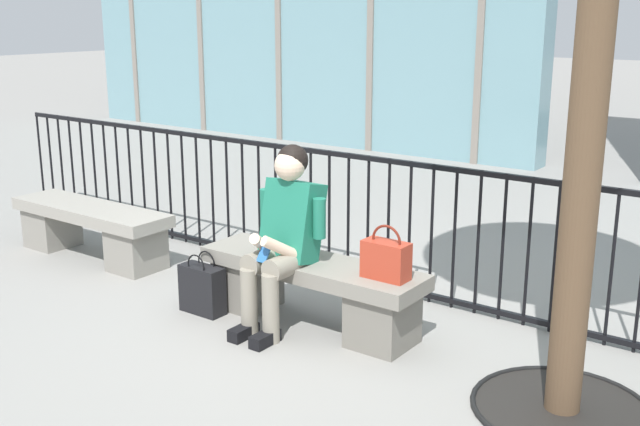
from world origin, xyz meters
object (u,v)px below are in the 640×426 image
object	(u,v)px
stone_bench_far	(91,226)
stone_bench	(311,286)
seated_person_with_phone	(284,232)
handbag_on_bench	(386,259)
shopping_bag	(202,289)

from	to	relation	value
stone_bench_far	stone_bench	bearing A→B (deg)	-1.22
seated_person_with_phone	handbag_on_bench	world-z (taller)	seated_person_with_phone
stone_bench	handbag_on_bench	world-z (taller)	handbag_on_bench
shopping_bag	stone_bench	bearing A→B (deg)	21.33
shopping_bag	stone_bench_far	bearing A→B (deg)	168.40
stone_bench	stone_bench_far	bearing A→B (deg)	178.78
stone_bench	stone_bench_far	world-z (taller)	same
seated_person_with_phone	stone_bench_far	world-z (taller)	seated_person_with_phone
stone_bench	stone_bench_far	size ratio (longest dim) A/B	1.00
handbag_on_bench	shopping_bag	size ratio (longest dim) A/B	0.78
stone_bench_far	handbag_on_bench	bearing A→B (deg)	-1.18
stone_bench_far	shopping_bag	bearing A→B (deg)	-11.60
handbag_on_bench	shopping_bag	bearing A→B (deg)	-168.14
stone_bench	seated_person_with_phone	distance (m)	0.42
seated_person_with_phone	handbag_on_bench	bearing A→B (deg)	9.59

